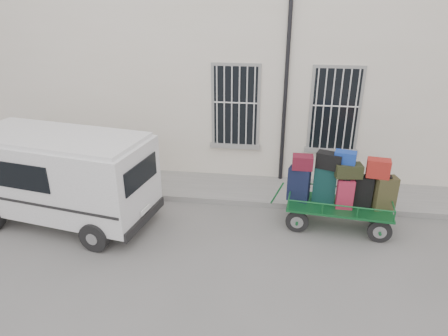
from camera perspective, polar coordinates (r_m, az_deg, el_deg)
The scene contains 5 objects.
ground at distance 9.37m, azimuth 1.90°, elevation -9.41°, with size 80.00×80.00×0.00m, color slate.
building at distance 13.52m, azimuth 4.69°, elevation 14.47°, with size 24.00×5.15×6.00m.
sidewalk at distance 11.24m, azimuth 3.12°, elevation -3.06°, with size 24.00×1.70×0.15m, color gray.
luggage_cart at distance 9.53m, azimuth 16.29°, elevation -2.83°, with size 2.81×1.29×1.92m.
van at distance 10.11m, azimuth -22.37°, elevation -0.64°, with size 4.61×2.56×2.20m.
Camera 1 is at (0.79, -7.84, 5.07)m, focal length 32.00 mm.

